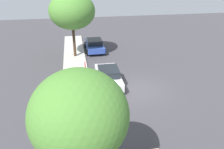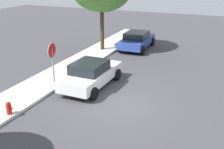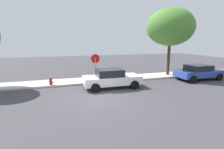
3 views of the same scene
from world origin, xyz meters
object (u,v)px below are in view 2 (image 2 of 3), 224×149
stop_sign (52,57)px  fire_hydrant (9,109)px  parked_car_blue (137,40)px  parked_car_white (91,74)px

stop_sign → fire_hydrant: bearing=-178.1°
parked_car_blue → fire_hydrant: parked_car_blue is taller
stop_sign → parked_car_blue: 9.35m
stop_sign → fire_hydrant: size_ratio=3.41×
stop_sign → parked_car_white: 2.20m
fire_hydrant → parked_car_white: bearing=-21.1°
parked_car_white → stop_sign: bearing=114.4°
parked_car_white → parked_car_blue: 8.36m
stop_sign → fire_hydrant: stop_sign is taller
parked_car_white → fire_hydrant: parked_car_white is taller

